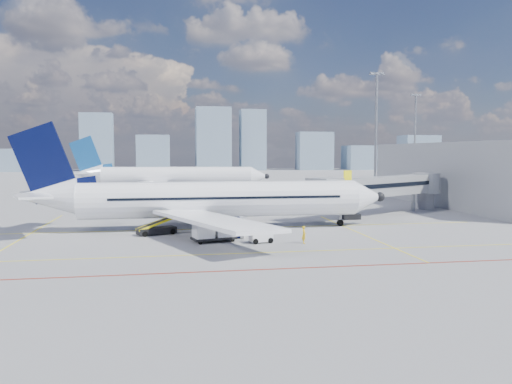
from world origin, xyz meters
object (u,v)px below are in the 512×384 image
at_px(main_aircraft, 205,200).
at_px(baggage_tug, 260,236).
at_px(second_aircraft, 169,177).
at_px(belt_loader, 158,229).
at_px(ramp_worker, 304,235).
at_px(cargo_dolly, 214,229).

bearing_deg(main_aircraft, baggage_tug, -63.73).
relative_size(main_aircraft, second_aircraft, 0.96).
height_order(belt_loader, ramp_worker, belt_loader).
distance_m(main_aircraft, ramp_worker, 13.43).
xyz_separation_m(cargo_dolly, belt_loader, (-5.35, 5.24, -0.64)).
relative_size(baggage_tug, belt_loader, 0.40).
height_order(main_aircraft, second_aircraft, second_aircraft).
relative_size(main_aircraft, belt_loader, 7.30).
bearing_deg(second_aircraft, main_aircraft, -77.41).
height_order(main_aircraft, baggage_tug, main_aircraft).
relative_size(second_aircraft, cargo_dolly, 9.67).
xyz_separation_m(main_aircraft, ramp_worker, (8.44, -10.17, -2.40)).
height_order(cargo_dolly, belt_loader, belt_loader).
bearing_deg(cargo_dolly, second_aircraft, 80.05).
xyz_separation_m(second_aircraft, ramp_worker, (12.74, -64.78, -2.40)).
xyz_separation_m(main_aircraft, baggage_tug, (4.44, -9.21, -2.54)).
xyz_separation_m(cargo_dolly, ramp_worker, (8.20, -2.22, -0.41)).
bearing_deg(baggage_tug, second_aircraft, 86.56).
relative_size(cargo_dolly, ramp_worker, 2.70).
bearing_deg(cargo_dolly, belt_loader, 121.45).
bearing_deg(ramp_worker, cargo_dolly, 78.59).
bearing_deg(cargo_dolly, baggage_tug, -30.70).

